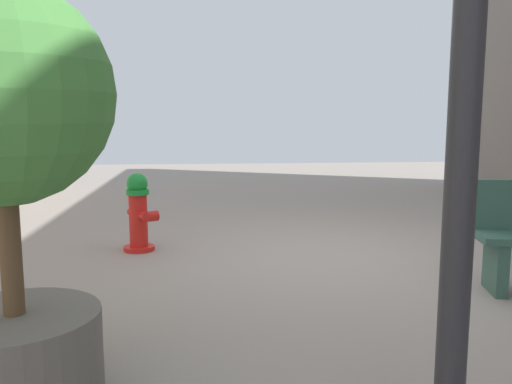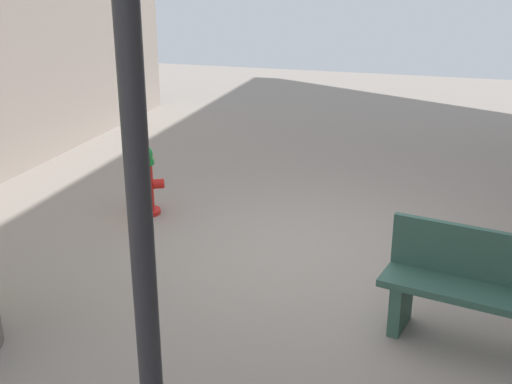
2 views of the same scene
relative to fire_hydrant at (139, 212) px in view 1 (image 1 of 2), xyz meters
name	(u,v)px [view 1 (image 1 of 2)]	position (x,y,z in m)	size (l,w,h in m)	color
ground_plane	(339,259)	(-2.14, 0.57, -0.44)	(23.40, 23.40, 0.00)	gray
fire_hydrant	(139,212)	(0.00, 0.00, 0.00)	(0.40, 0.41, 0.88)	red
planter_tree	(4,148)	(0.27, 3.14, 0.90)	(1.14, 1.14, 2.18)	slate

